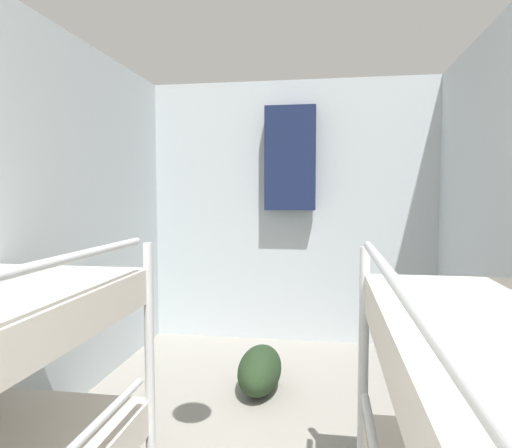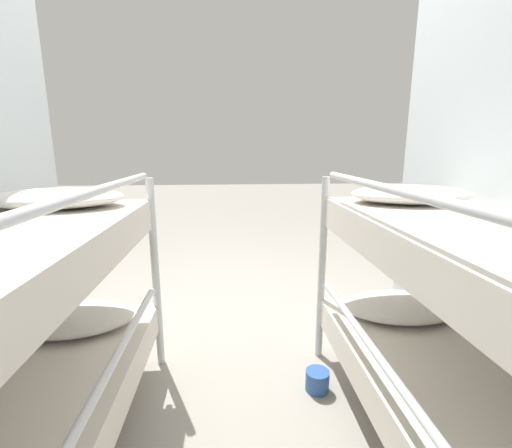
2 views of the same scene
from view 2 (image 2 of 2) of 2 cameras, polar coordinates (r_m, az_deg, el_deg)
The scene contains 3 objects.
ground_plane at distance 2.79m, azimuth -2.92°, elevation -14.86°, with size 20.00×20.00×0.00m, color gray.
bunk_stack_left_near at distance 1.54m, azimuth 34.62°, elevation -15.06°, with size 0.80×1.89×1.16m.
tin_can at distance 2.05m, azimuth 10.18°, elevation -24.29°, with size 0.13×0.13×0.11m.
Camera 2 is at (0.06, 2.48, 1.28)m, focal length 24.00 mm.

